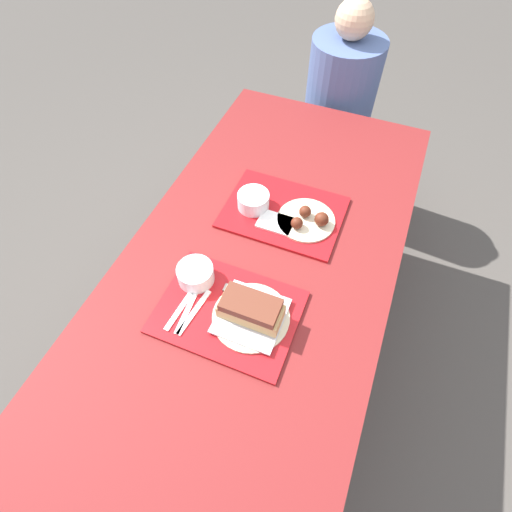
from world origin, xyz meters
name	(u,v)px	position (x,y,z in m)	size (l,w,h in m)	color
ground_plane	(259,348)	(0.00, 0.00, 0.00)	(12.00, 12.00, 0.00)	#4C4742
picnic_table	(260,271)	(0.00, 0.00, 0.68)	(0.89, 1.82, 0.77)	maroon
picnic_bench_far	(333,147)	(0.00, 1.13, 0.39)	(0.85, 0.28, 0.47)	maroon
tray_near	(228,312)	(-0.01, -0.24, 0.78)	(0.42, 0.32, 0.01)	#B21419
tray_far	(283,212)	(0.01, 0.21, 0.78)	(0.42, 0.32, 0.01)	#B21419
bowl_coleslaw_near	(195,273)	(-0.15, -0.17, 0.82)	(0.12, 0.12, 0.06)	silver
brisket_sandwich_plate	(251,312)	(0.06, -0.23, 0.82)	(0.23, 0.23, 0.09)	beige
plastic_fork_near	(188,310)	(-0.13, -0.28, 0.79)	(0.03, 0.17, 0.00)	white
plastic_knife_near	(194,312)	(-0.11, -0.28, 0.79)	(0.04, 0.17, 0.00)	white
plastic_spoon_near	(181,307)	(-0.15, -0.28, 0.79)	(0.03, 0.17, 0.00)	white
condiment_packet	(229,289)	(-0.04, -0.17, 0.79)	(0.04, 0.03, 0.01)	#A59E93
bowl_coleslaw_far	(253,200)	(-0.10, 0.19, 0.82)	(0.12, 0.12, 0.06)	silver
wings_plate_far	(308,219)	(0.10, 0.19, 0.80)	(0.21, 0.21, 0.06)	beige
napkin_far	(275,222)	(0.00, 0.15, 0.79)	(0.13, 0.09, 0.01)	white
person_seated_across	(342,88)	(-0.01, 1.13, 0.75)	(0.35, 0.35, 0.69)	#4C6093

